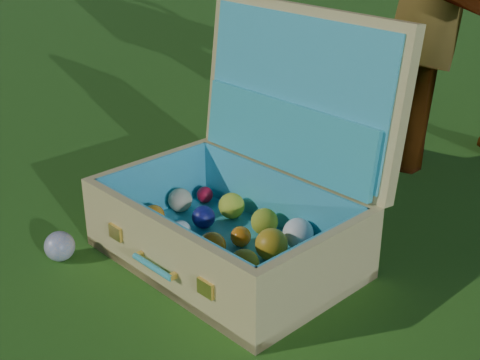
% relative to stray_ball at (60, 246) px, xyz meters
% --- Properties ---
extents(ground, '(60.00, 60.00, 0.00)m').
position_rel_stray_ball_xyz_m(ground, '(0.38, 0.08, -0.03)').
color(ground, '#215114').
rests_on(ground, ground).
extents(stray_ball, '(0.07, 0.07, 0.07)m').
position_rel_stray_ball_xyz_m(stray_ball, '(0.00, 0.00, 0.00)').
color(stray_ball, '#426BAD').
rests_on(stray_ball, ground).
extents(suitcase, '(0.69, 0.63, 0.54)m').
position_rel_stray_ball_xyz_m(suitcase, '(0.38, 0.22, 0.12)').
color(suitcase, tan).
rests_on(suitcase, ground).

